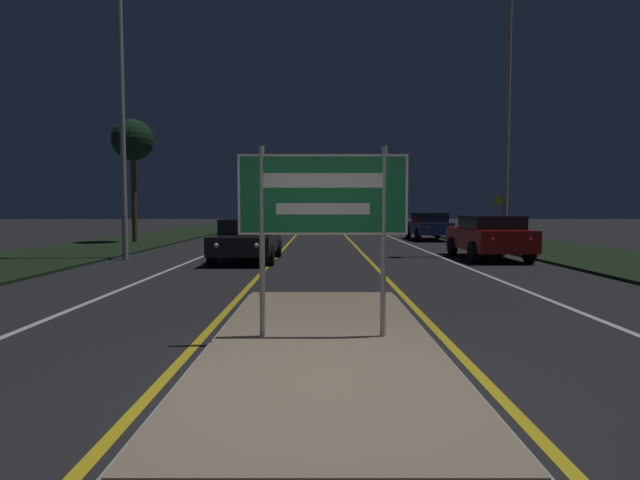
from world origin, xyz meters
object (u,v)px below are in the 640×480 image
object	(u,v)px
streetlight_left_near	(118,64)
car_receding_0	(486,236)
warning_sign	(495,213)
streetlight_right_near	(506,55)
car_receding_1	(426,225)
car_receding_3	(378,218)
car_approaching_0	(246,239)
car_receding_2	(351,221)
highway_sign	(321,203)

from	to	relation	value
streetlight_left_near	car_receding_0	bearing A→B (deg)	1.26
car_receding_0	warning_sign	size ratio (longest dim) A/B	1.76
streetlight_right_near	warning_sign	world-z (taller)	streetlight_right_near
car_receding_1	car_receding_3	size ratio (longest dim) A/B	1.05
car_receding_1	car_receding_3	bearing A→B (deg)	89.56
streetlight_right_near	car_approaching_0	size ratio (longest dim) A/B	2.48
car_receding_1	car_receding_2	bearing A→B (deg)	105.85
highway_sign	car_receding_0	distance (m)	12.07
streetlight_right_near	car_receding_2	size ratio (longest dim) A/B	2.33
highway_sign	car_receding_3	bearing A→B (deg)	82.22
car_receding_2	car_approaching_0	world-z (taller)	car_receding_2
car_approaching_0	car_receding_2	bearing A→B (deg)	77.62
streetlight_left_near	car_receding_3	distance (m)	36.53
highway_sign	car_approaching_0	size ratio (longest dim) A/B	0.53
streetlight_right_near	car_receding_2	xyz separation A→B (m)	(-3.98, 20.97, -6.31)
streetlight_left_near	car_approaching_0	xyz separation A→B (m)	(4.11, -0.29, -5.65)
streetlight_right_near	car_approaching_0	xyz separation A→B (m)	(-8.93, -1.55, -6.33)
car_receding_2	highway_sign	bearing A→B (deg)	-94.50
highway_sign	car_approaching_0	xyz separation A→B (m)	(-2.38, 10.06, -1.04)
highway_sign	warning_sign	size ratio (longest dim) A/B	1.00
car_approaching_0	warning_sign	world-z (taller)	warning_sign
highway_sign	car_receding_2	world-z (taller)	highway_sign
car_receding_1	warning_sign	bearing A→B (deg)	-11.57
streetlight_right_near	warning_sign	bearing A→B (deg)	72.00
car_receding_1	streetlight_left_near	bearing A→B (deg)	-139.35
warning_sign	car_receding_0	bearing A→B (deg)	-111.04
streetlight_right_near	warning_sign	distance (m)	10.65
car_receding_2	car_receding_3	world-z (taller)	car_receding_3
streetlight_left_near	car_receding_2	distance (m)	24.66
highway_sign	warning_sign	distance (m)	22.30
car_receding_0	car_receding_1	bearing A→B (deg)	88.78
car_receding_2	warning_sign	xyz separation A→B (m)	(6.79, -12.34, 0.75)
car_approaching_0	streetlight_left_near	bearing A→B (deg)	175.92
streetlight_left_near	car_approaching_0	distance (m)	7.00
streetlight_left_near	car_receding_3	size ratio (longest dim) A/B	2.50
car_receding_1	warning_sign	world-z (taller)	warning_sign
warning_sign	streetlight_right_near	bearing A→B (deg)	-108.00
car_receding_0	car_approaching_0	bearing A→B (deg)	-176.00
car_receding_1	highway_sign	bearing A→B (deg)	-105.63
streetlight_right_near	car_receding_1	bearing A→B (deg)	94.16
car_receding_2	car_receding_3	distance (m)	12.13
streetlight_left_near	car_receding_1	bearing A→B (deg)	40.65
car_receding_3	highway_sign	bearing A→B (deg)	-97.78
streetlight_right_near	car_receding_3	world-z (taller)	streetlight_right_near
car_receding_3	car_approaching_0	size ratio (longest dim) A/B	0.96
highway_sign	car_receding_1	bearing A→B (deg)	74.37
highway_sign	streetlight_right_near	bearing A→B (deg)	60.59
highway_sign	car_receding_3	xyz separation A→B (m)	(6.04, 44.21, -0.96)
streetlight_left_near	streetlight_right_near	bearing A→B (deg)	5.52
streetlight_right_near	streetlight_left_near	bearing A→B (deg)	-174.48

